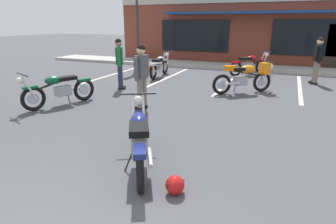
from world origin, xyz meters
The scene contains 15 objects.
ground_plane centered at (0.00, 4.17, 0.00)m, with size 80.00×80.00×0.00m, color #47474C.
sidewalk_kerb centered at (0.00, 13.01, 0.07)m, with size 22.00×1.80×0.14m, color #A8A59E.
brick_storefront_building centered at (0.00, 17.06, 1.72)m, with size 15.11×5.99×3.44m.
painted_stall_lines centered at (0.00, 9.41, 0.00)m, with size 10.09×4.80×0.01m.
motorcycle_foreground_classic centered at (0.02, 2.25, 0.46)m, with size 1.27×1.91×0.98m.
motorcycle_red_sportbike centered at (-3.62, 4.47, 0.46)m, with size 1.08×2.01×0.98m.
motorcycle_black_cruiser centered at (0.49, 11.31, 0.46)m, with size 1.54×1.75×0.98m.
motorcycle_blue_standard centered at (0.83, 7.93, 0.53)m, with size 1.76×1.52×0.98m.
motorcycle_green_cafe_racer centered at (-2.90, 9.49, 0.46)m, with size 0.66×2.11×0.98m.
person_in_black_shirt centered at (2.98, 10.37, 0.95)m, with size 0.33×0.61×1.68m.
person_in_shorts_foreground centered at (-1.40, 5.05, 0.95)m, with size 0.28×0.60×1.68m.
person_by_back_row centered at (-3.19, 6.89, 0.95)m, with size 0.40×0.58×1.68m.
helmet_on_pavement centered at (0.83, 1.72, 0.13)m, with size 0.26×0.26×0.26m.
traffic_cone centered at (-3.90, 10.46, 0.26)m, with size 0.34×0.34×0.53m.
parking_lot_lamp_post centered at (-5.19, 11.79, 3.03)m, with size 0.24×0.76×4.63m.
Camera 1 is at (2.03, -1.41, 2.20)m, focal length 30.76 mm.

